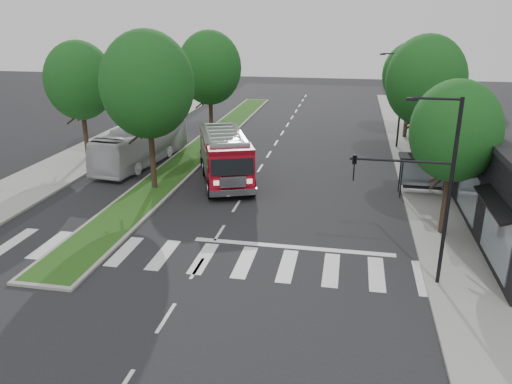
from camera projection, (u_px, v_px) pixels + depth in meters
ground at (220, 233)px, 26.38m from camera, size 140.00×140.00×0.00m
sidewalk_right at (438, 186)px, 33.40m from camera, size 5.00×80.00×0.15m
sidewalk_left at (69, 164)px, 38.16m from camera, size 5.00×80.00×0.15m
median at (206, 144)px, 44.06m from camera, size 3.00×50.00×0.15m
bus_shelter at (425, 164)px, 31.26m from camera, size 3.20×1.60×2.61m
tree_right_near at (455, 131)px, 24.35m from camera, size 4.40×4.40×8.05m
tree_right_mid at (426, 81)px, 35.13m from camera, size 5.60×5.60×9.72m
tree_right_far at (411, 75)px, 44.60m from camera, size 5.00×5.00×8.73m
tree_median_near at (147, 85)px, 30.70m from camera, size 5.80×5.80×10.16m
tree_median_far at (210, 68)px, 43.77m from camera, size 5.60×5.60×9.72m
tree_left_mid at (79, 81)px, 37.88m from camera, size 5.20×5.20×9.16m
streetlight_right_near at (428, 180)px, 19.88m from camera, size 4.08×0.22×8.00m
streetlight_right_far at (399, 96)px, 41.56m from camera, size 2.11×0.20×8.00m
fire_engine at (225, 157)px, 34.50m from camera, size 6.07×10.15×3.38m
city_bus at (142, 144)px, 38.28m from camera, size 3.77×11.10×3.03m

